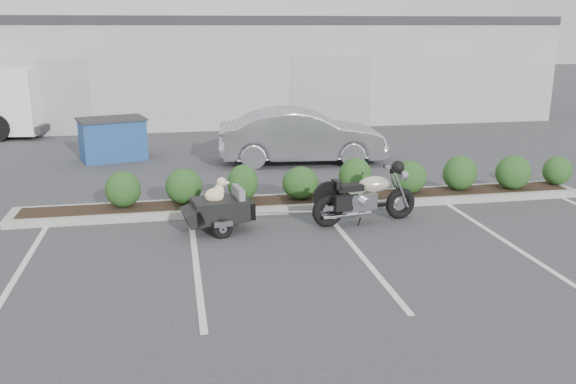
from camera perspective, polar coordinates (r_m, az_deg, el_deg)
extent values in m
plane|color=#38383A|center=(10.64, -0.63, -4.87)|extent=(90.00, 90.00, 0.00)
cube|color=#9E9E93|center=(12.86, 2.04, -0.94)|extent=(12.00, 1.00, 0.15)
cube|color=#9EA099|center=(26.94, -7.14, 11.65)|extent=(26.00, 10.00, 4.00)
torus|color=black|center=(11.47, 3.75, -1.78)|extent=(0.64, 0.25, 0.62)
torus|color=black|center=(12.13, 10.46, -1.05)|extent=(0.64, 0.25, 0.62)
cylinder|color=silver|center=(11.47, 3.75, -1.78)|extent=(0.27, 0.15, 0.26)
cylinder|color=silver|center=(12.13, 10.46, -1.05)|extent=(0.23, 0.13, 0.22)
cylinder|color=silver|center=(11.93, 10.49, 0.39)|extent=(0.41, 0.11, 0.83)
cylinder|color=silver|center=(12.08, 10.06, 0.61)|extent=(0.41, 0.11, 0.83)
cylinder|color=silver|center=(11.85, 9.72, 2.09)|extent=(0.13, 0.65, 0.03)
cylinder|color=silver|center=(12.01, 10.78, 1.49)|extent=(0.14, 0.18, 0.17)
sphere|color=black|center=(11.57, 10.25, 2.32)|extent=(0.28, 0.28, 0.24)
cube|color=silver|center=(11.71, 6.92, -0.79)|extent=(0.55, 0.39, 0.32)
cube|color=black|center=(11.78, 7.31, -1.31)|extent=(0.84, 0.22, 0.07)
ellipsoid|color=beige|center=(11.74, 8.07, 0.73)|extent=(0.66, 0.44, 0.31)
cube|color=black|center=(11.52, 5.71, 0.42)|extent=(0.55, 0.35, 0.11)
cube|color=black|center=(11.39, 4.57, 0.72)|extent=(0.15, 0.29, 0.15)
cylinder|color=silver|center=(11.47, 5.58, -2.16)|extent=(0.98, 0.23, 0.08)
cylinder|color=silver|center=(11.76, 4.90, -1.70)|extent=(0.98, 0.23, 0.08)
cube|color=black|center=(11.25, 5.16, -1.06)|extent=(0.33, 0.18, 0.28)
cube|color=black|center=(11.23, -6.38, -1.63)|extent=(1.07, 0.81, 0.39)
cube|color=slate|center=(11.23, -4.66, -0.23)|extent=(0.20, 0.59, 0.28)
cube|color=slate|center=(11.21, -6.17, -1.13)|extent=(0.73, 0.67, 0.04)
cube|color=black|center=(11.15, -8.94, -2.19)|extent=(0.45, 0.72, 0.34)
cube|color=black|center=(11.36, -3.81, -1.61)|extent=(0.25, 0.49, 0.32)
torus|color=black|center=(10.93, -6.12, -3.48)|extent=(0.37, 0.16, 0.36)
torus|color=black|center=(11.66, -7.01, -2.30)|extent=(0.37, 0.16, 0.36)
cube|color=silver|center=(10.85, -6.08, -3.00)|extent=(0.34, 0.12, 0.09)
cube|color=silver|center=(11.67, -7.07, -1.71)|extent=(0.34, 0.12, 0.09)
cylinder|color=black|center=(11.29, -6.58, -2.87)|extent=(0.16, 0.84, 0.04)
cylinder|color=silver|center=(11.44, -2.73, -1.81)|extent=(0.56, 0.12, 0.03)
ellipsoid|color=beige|center=(11.15, -6.90, -0.35)|extent=(0.38, 0.29, 0.28)
ellipsoid|color=beige|center=(11.14, -6.49, 0.06)|extent=(0.23, 0.22, 0.26)
sphere|color=beige|center=(11.11, -6.24, 0.92)|extent=(0.20, 0.20, 0.18)
ellipsoid|color=beige|center=(11.13, -5.82, 0.86)|extent=(0.14, 0.09, 0.07)
sphere|color=black|center=(11.15, -5.54, 0.89)|extent=(0.04, 0.04, 0.03)
ellipsoid|color=beige|center=(11.05, -6.37, 0.94)|extent=(0.05, 0.04, 0.10)
ellipsoid|color=beige|center=(11.15, -6.49, 1.06)|extent=(0.05, 0.04, 0.10)
cylinder|color=beige|center=(11.14, -6.26, -0.88)|extent=(0.05, 0.05, 0.11)
cylinder|color=beige|center=(11.25, -6.39, -0.72)|extent=(0.05, 0.05, 0.11)
imported|color=#A6A7AE|center=(16.73, 1.31, 5.24)|extent=(4.64, 1.97, 1.49)
cube|color=navy|center=(17.88, -16.08, 4.72)|extent=(1.94, 1.55, 1.13)
cube|color=#2D2D30|center=(17.79, -16.22, 6.57)|extent=(2.06, 1.67, 0.06)
cube|color=white|center=(22.93, -24.26, 7.90)|extent=(2.32, 2.57, 2.18)
cube|color=black|center=(22.97, -24.18, 7.17)|extent=(0.38, 1.87, 0.99)
cylinder|color=black|center=(24.11, -23.52, 6.37)|extent=(0.93, 0.42, 0.89)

